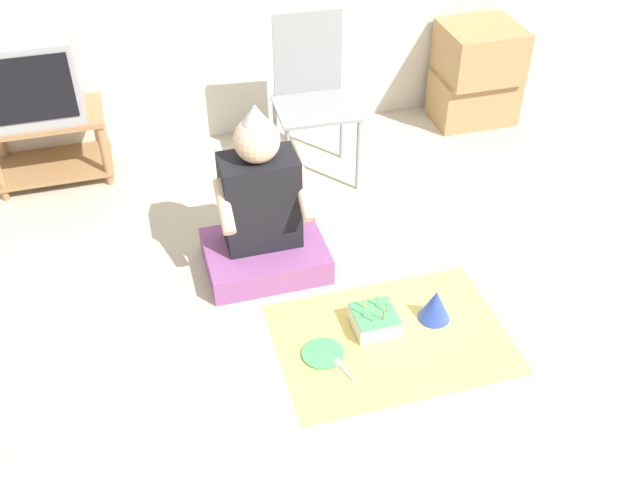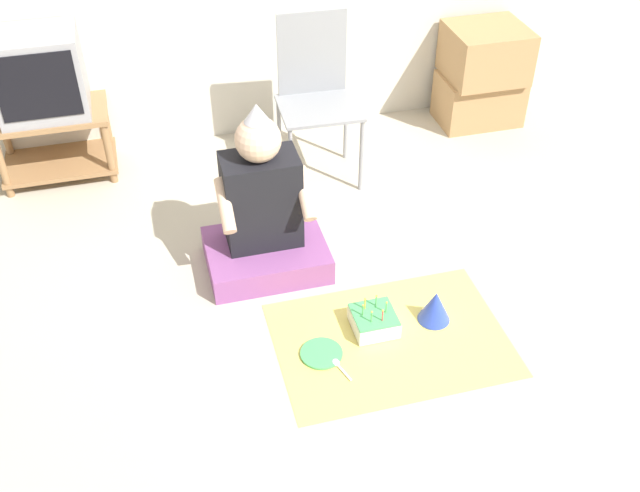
{
  "view_description": "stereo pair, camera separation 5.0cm",
  "coord_description": "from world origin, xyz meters",
  "px_view_note": "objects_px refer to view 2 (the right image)",
  "views": [
    {
      "loc": [
        -1.05,
        -2.16,
        2.52
      ],
      "look_at": [
        -0.3,
        0.43,
        0.35
      ],
      "focal_mm": 42.0,
      "sensor_mm": 36.0,
      "label": 1
    },
    {
      "loc": [
        -1.0,
        -2.17,
        2.52
      ],
      "look_at": [
        -0.3,
        0.43,
        0.35
      ],
      "focal_mm": 42.0,
      "sensor_mm": 36.0,
      "label": 2
    }
  ],
  "objects_px": {
    "folding_chair": "(316,87)",
    "cardboard_box_stack": "(482,74)",
    "paper_plate": "(322,353)",
    "tv": "(39,74)",
    "birthday_cake": "(374,321)",
    "person_seated": "(263,216)",
    "party_hat_blue": "(435,306)"
  },
  "relations": [
    {
      "from": "folding_chair",
      "to": "cardboard_box_stack",
      "type": "relative_size",
      "value": 1.47
    },
    {
      "from": "cardboard_box_stack",
      "to": "paper_plate",
      "type": "xyz_separation_m",
      "value": [
        -1.57,
        -1.81,
        -0.33
      ]
    },
    {
      "from": "tv",
      "to": "cardboard_box_stack",
      "type": "height_order",
      "value": "tv"
    },
    {
      "from": "birthday_cake",
      "to": "person_seated",
      "type": "bearing_deg",
      "value": 122.93
    },
    {
      "from": "tv",
      "to": "birthday_cake",
      "type": "distance_m",
      "value": 2.34
    },
    {
      "from": "person_seated",
      "to": "party_hat_blue",
      "type": "xyz_separation_m",
      "value": [
        0.69,
        -0.62,
        -0.21
      ]
    },
    {
      "from": "cardboard_box_stack",
      "to": "person_seated",
      "type": "relative_size",
      "value": 0.72
    },
    {
      "from": "party_hat_blue",
      "to": "cardboard_box_stack",
      "type": "bearing_deg",
      "value": 60.1
    },
    {
      "from": "tv",
      "to": "paper_plate",
      "type": "height_order",
      "value": "tv"
    },
    {
      "from": "party_hat_blue",
      "to": "folding_chair",
      "type": "bearing_deg",
      "value": 98.25
    },
    {
      "from": "folding_chair",
      "to": "birthday_cake",
      "type": "height_order",
      "value": "folding_chair"
    },
    {
      "from": "folding_chair",
      "to": "paper_plate",
      "type": "height_order",
      "value": "folding_chair"
    },
    {
      "from": "tv",
      "to": "party_hat_blue",
      "type": "height_order",
      "value": "tv"
    },
    {
      "from": "folding_chair",
      "to": "person_seated",
      "type": "bearing_deg",
      "value": -120.98
    },
    {
      "from": "person_seated",
      "to": "paper_plate",
      "type": "height_order",
      "value": "person_seated"
    },
    {
      "from": "birthday_cake",
      "to": "party_hat_blue",
      "type": "distance_m",
      "value": 0.3
    },
    {
      "from": "birthday_cake",
      "to": "paper_plate",
      "type": "height_order",
      "value": "birthday_cake"
    },
    {
      "from": "paper_plate",
      "to": "tv",
      "type": "bearing_deg",
      "value": 121.35
    },
    {
      "from": "cardboard_box_stack",
      "to": "person_seated",
      "type": "height_order",
      "value": "person_seated"
    },
    {
      "from": "tv",
      "to": "birthday_cake",
      "type": "bearing_deg",
      "value": -51.22
    },
    {
      "from": "folding_chair",
      "to": "party_hat_blue",
      "type": "relative_size",
      "value": 5.8
    },
    {
      "from": "tv",
      "to": "cardboard_box_stack",
      "type": "bearing_deg",
      "value": -1.03
    },
    {
      "from": "birthday_cake",
      "to": "party_hat_blue",
      "type": "relative_size",
      "value": 1.22
    },
    {
      "from": "birthday_cake",
      "to": "paper_plate",
      "type": "relative_size",
      "value": 1.04
    },
    {
      "from": "person_seated",
      "to": "party_hat_blue",
      "type": "relative_size",
      "value": 5.52
    },
    {
      "from": "party_hat_blue",
      "to": "paper_plate",
      "type": "xyz_separation_m",
      "value": [
        -0.58,
        -0.08,
        -0.08
      ]
    },
    {
      "from": "person_seated",
      "to": "paper_plate",
      "type": "relative_size",
      "value": 4.7
    },
    {
      "from": "birthday_cake",
      "to": "party_hat_blue",
      "type": "xyz_separation_m",
      "value": [
        0.3,
        -0.02,
        0.04
      ]
    },
    {
      "from": "birthday_cake",
      "to": "party_hat_blue",
      "type": "height_order",
      "value": "party_hat_blue"
    },
    {
      "from": "folding_chair",
      "to": "paper_plate",
      "type": "distance_m",
      "value": 1.64
    },
    {
      "from": "person_seated",
      "to": "party_hat_blue",
      "type": "distance_m",
      "value": 0.95
    },
    {
      "from": "tv",
      "to": "birthday_cake",
      "type": "xyz_separation_m",
      "value": [
        1.42,
        -1.76,
        -0.6
      ]
    }
  ]
}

